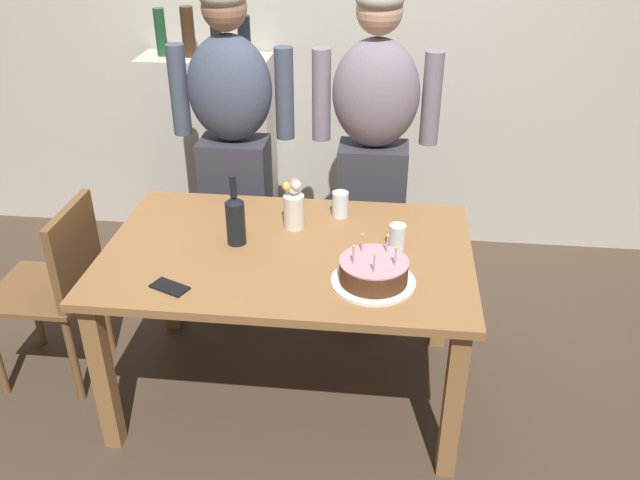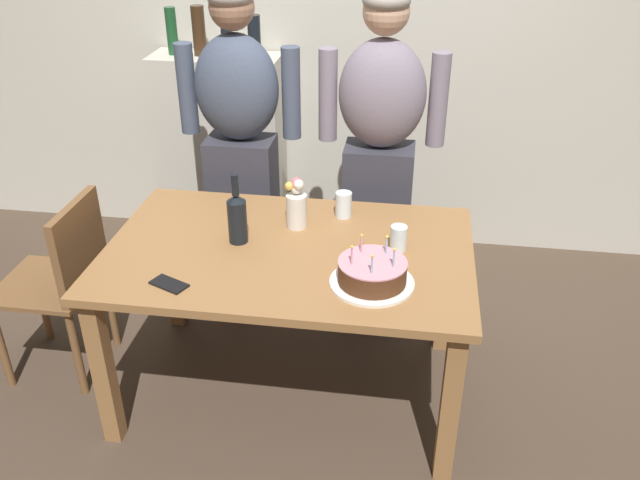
# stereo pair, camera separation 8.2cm
# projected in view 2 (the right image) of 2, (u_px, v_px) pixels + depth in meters

# --- Properties ---
(ground_plane) EXTENTS (10.00, 10.00, 0.00)m
(ground_plane) POSITION_uv_depth(u_px,v_px,m) (292.00, 387.00, 3.09)
(ground_plane) COLOR #47382B
(back_wall) EXTENTS (5.20, 0.10, 2.60)m
(back_wall) POSITION_uv_depth(u_px,v_px,m) (337.00, 28.00, 3.79)
(back_wall) COLOR beige
(back_wall) RESTS_ON ground_plane
(dining_table) EXTENTS (1.50, 0.96, 0.74)m
(dining_table) POSITION_uv_depth(u_px,v_px,m) (289.00, 269.00, 2.78)
(dining_table) COLOR olive
(dining_table) RESTS_ON ground_plane
(birthday_cake) EXTENTS (0.32, 0.32, 0.18)m
(birthday_cake) POSITION_uv_depth(u_px,v_px,m) (372.00, 273.00, 2.48)
(birthday_cake) COLOR white
(birthday_cake) RESTS_ON dining_table
(water_glass_near) EXTENTS (0.07, 0.07, 0.12)m
(water_glass_near) POSITION_uv_depth(u_px,v_px,m) (344.00, 205.00, 2.95)
(water_glass_near) COLOR silver
(water_glass_near) RESTS_ON dining_table
(water_glass_far) EXTENTS (0.07, 0.07, 0.11)m
(water_glass_far) POSITION_uv_depth(u_px,v_px,m) (398.00, 238.00, 2.70)
(water_glass_far) COLOR silver
(water_glass_far) RESTS_ON dining_table
(wine_bottle) EXTENTS (0.08, 0.08, 0.30)m
(wine_bottle) POSITION_uv_depth(u_px,v_px,m) (237.00, 217.00, 2.73)
(wine_bottle) COLOR black
(wine_bottle) RESTS_ON dining_table
(cell_phone) EXTENTS (0.16, 0.12, 0.01)m
(cell_phone) POSITION_uv_depth(u_px,v_px,m) (169.00, 284.00, 2.49)
(cell_phone) COLOR black
(cell_phone) RESTS_ON dining_table
(flower_vase) EXTENTS (0.09, 0.09, 0.23)m
(flower_vase) POSITION_uv_depth(u_px,v_px,m) (296.00, 205.00, 2.85)
(flower_vase) COLOR silver
(flower_vase) RESTS_ON dining_table
(person_man_bearded) EXTENTS (0.61, 0.27, 1.66)m
(person_man_bearded) POSITION_uv_depth(u_px,v_px,m) (240.00, 148.00, 3.34)
(person_man_bearded) COLOR #33333D
(person_man_bearded) RESTS_ON ground_plane
(person_woman_cardigan) EXTENTS (0.61, 0.27, 1.66)m
(person_woman_cardigan) POSITION_uv_depth(u_px,v_px,m) (379.00, 155.00, 3.25)
(person_woman_cardigan) COLOR #33333D
(person_woman_cardigan) RESTS_ON ground_plane
(dining_chair) EXTENTS (0.42, 0.42, 0.87)m
(dining_chair) POSITION_uv_depth(u_px,v_px,m) (65.00, 275.00, 2.97)
(dining_chair) COLOR brown
(dining_chair) RESTS_ON ground_plane
(shelf_cabinet) EXTENTS (0.74, 0.30, 1.44)m
(shelf_cabinet) POSITION_uv_depth(u_px,v_px,m) (222.00, 152.00, 4.03)
(shelf_cabinet) COLOR beige
(shelf_cabinet) RESTS_ON ground_plane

